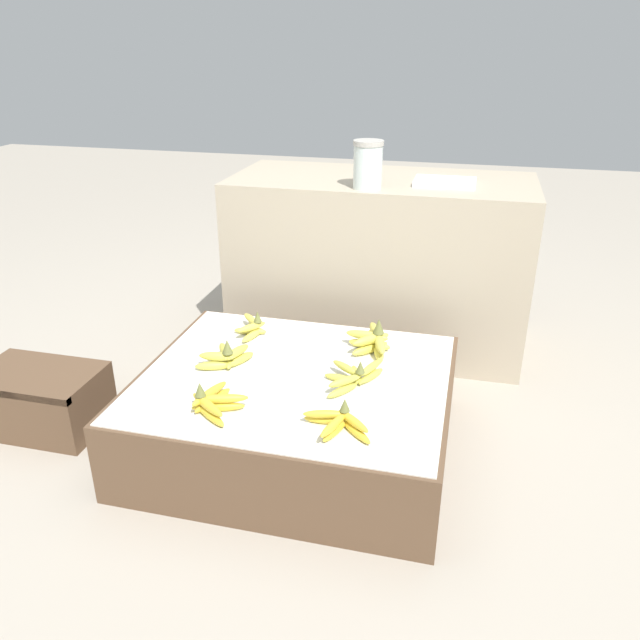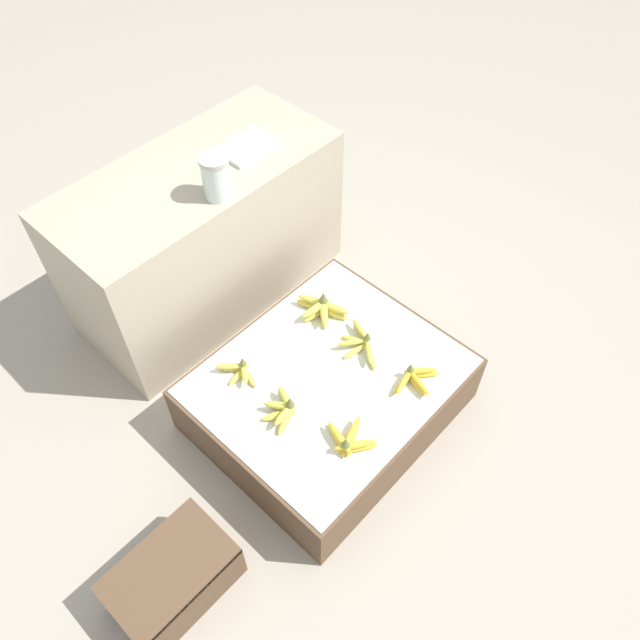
{
  "view_description": "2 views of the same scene",
  "coord_description": "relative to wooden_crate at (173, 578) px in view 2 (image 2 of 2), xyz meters",
  "views": [
    {
      "loc": [
        0.47,
        -1.57,
        1.18
      ],
      "look_at": [
        0.06,
        0.06,
        0.42
      ],
      "focal_mm": 35.0,
      "sensor_mm": 36.0,
      "label": 1
    },
    {
      "loc": [
        -0.96,
        -0.85,
        2.18
      ],
      "look_at": [
        0.08,
        0.12,
        0.4
      ],
      "focal_mm": 35.0,
      "sensor_mm": 36.0,
      "label": 2
    }
  ],
  "objects": [
    {
      "name": "ground_plane",
      "position": [
        0.84,
        0.1,
        -0.1
      ],
      "size": [
        10.0,
        10.0,
        0.0
      ],
      "primitive_type": "plane",
      "color": "#A89E8E"
    },
    {
      "name": "display_platform",
      "position": [
        0.84,
        0.1,
        0.02
      ],
      "size": [
        0.93,
        0.79,
        0.25
      ],
      "color": "brown",
      "rests_on": "ground_plane"
    },
    {
      "name": "back_vendor_table",
      "position": [
        0.96,
        0.92,
        0.24
      ],
      "size": [
        1.16,
        0.53,
        0.69
      ],
      "color": "tan",
      "rests_on": "ground_plane"
    },
    {
      "name": "wooden_crate",
      "position": [
        0.0,
        0.0,
        0.0
      ],
      "size": [
        0.39,
        0.25,
        0.2
      ],
      "color": "brown",
      "rests_on": "ground_plane"
    },
    {
      "name": "banana_bunch_front_left",
      "position": [
        0.68,
        -0.15,
        0.18
      ],
      "size": [
        0.16,
        0.19,
        0.09
      ],
      "color": "gold",
      "rests_on": "display_platform"
    },
    {
      "name": "banana_bunch_front_midleft",
      "position": [
        1.03,
        -0.15,
        0.18
      ],
      "size": [
        0.2,
        0.14,
        0.08
      ],
      "color": "gold",
      "rests_on": "display_platform"
    },
    {
      "name": "banana_bunch_middle_left",
      "position": [
        0.61,
        0.1,
        0.18
      ],
      "size": [
        0.16,
        0.15,
        0.1
      ],
      "color": "gold",
      "rests_on": "display_platform"
    },
    {
      "name": "banana_bunch_middle_midleft",
      "position": [
        1.02,
        0.09,
        0.18
      ],
      "size": [
        0.17,
        0.22,
        0.08
      ],
      "color": "gold",
      "rests_on": "display_platform"
    },
    {
      "name": "banana_bunch_back_left",
      "position": [
        0.62,
        0.34,
        0.18
      ],
      "size": [
        0.11,
        0.18,
        0.09
      ],
      "color": "#DBCC4C",
      "rests_on": "display_platform"
    },
    {
      "name": "banana_bunch_back_midleft",
      "position": [
        1.04,
        0.32,
        0.19
      ],
      "size": [
        0.15,
        0.23,
        0.11
      ],
      "color": "#DBCC4C",
      "rests_on": "display_platform"
    },
    {
      "name": "glass_jar",
      "position": [
        0.93,
        0.73,
        0.67
      ],
      "size": [
        0.11,
        0.11,
        0.17
      ],
      "color": "silver",
      "rests_on": "back_vendor_table"
    },
    {
      "name": "foam_tray_white",
      "position": [
        1.2,
        0.87,
        0.59
      ],
      "size": [
        0.22,
        0.16,
        0.02
      ],
      "color": "white",
      "rests_on": "back_vendor_table"
    }
  ]
}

